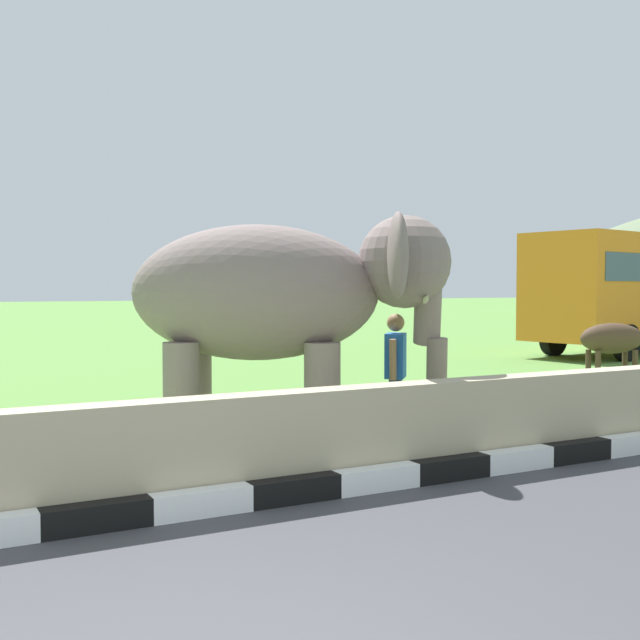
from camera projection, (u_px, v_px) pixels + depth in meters
striped_curb at (39, 526)px, 6.18m from camera, size 16.20×0.20×0.24m
barrier_parapet at (289, 443)px, 7.53m from camera, size 28.00×0.36×1.00m
elephant at (284, 296)px, 9.79m from camera, size 3.95×3.44×2.90m
person_handler at (395, 370)px, 10.22m from camera, size 0.50×0.55×1.66m
cow_mid at (614, 340)px, 16.88m from camera, size 1.93×0.96×1.23m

